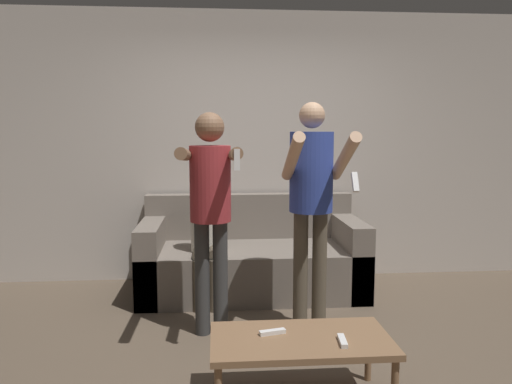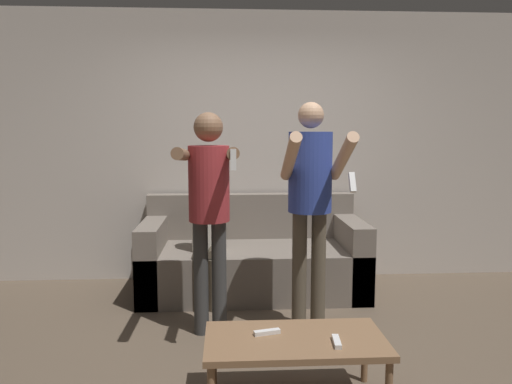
% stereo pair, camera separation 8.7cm
% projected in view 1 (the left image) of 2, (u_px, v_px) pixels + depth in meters
% --- Properties ---
extents(ground_plane, '(14.00, 14.00, 0.00)m').
position_uv_depth(ground_plane, '(278.00, 357.00, 3.36)').
color(ground_plane, brown).
extents(wall_back, '(6.40, 0.06, 2.70)m').
position_uv_depth(wall_back, '(255.00, 147.00, 5.08)').
color(wall_back, beige).
rests_on(wall_back, ground_plane).
extents(couch, '(2.05, 0.95, 0.89)m').
position_uv_depth(couch, '(252.00, 260.00, 4.72)').
color(couch, slate).
rests_on(couch, ground_plane).
extents(person_standing_left, '(0.42, 0.75, 1.65)m').
position_uv_depth(person_standing_left, '(210.00, 198.00, 3.61)').
color(person_standing_left, '#383838').
rests_on(person_standing_left, ground_plane).
extents(person_standing_right, '(0.44, 0.73, 1.72)m').
position_uv_depth(person_standing_right, '(312.00, 190.00, 3.66)').
color(person_standing_right, brown).
rests_on(person_standing_right, ground_plane).
extents(person_seated, '(0.28, 0.52, 1.18)m').
position_uv_depth(person_seated, '(207.00, 230.00, 4.40)').
color(person_seated, brown).
rests_on(person_seated, ground_plane).
extents(coffee_table, '(0.99, 0.53, 0.39)m').
position_uv_depth(coffee_table, '(301.00, 344.00, 2.75)').
color(coffee_table, '#846042').
rests_on(coffee_table, ground_plane).
extents(remote_near, '(0.05, 0.15, 0.02)m').
position_uv_depth(remote_near, '(342.00, 341.00, 2.67)').
color(remote_near, white).
rests_on(remote_near, coffee_table).
extents(remote_far, '(0.15, 0.07, 0.02)m').
position_uv_depth(remote_far, '(272.00, 332.00, 2.79)').
color(remote_far, white).
rests_on(remote_far, coffee_table).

